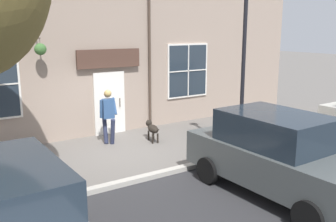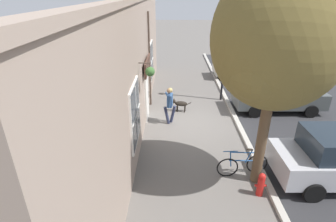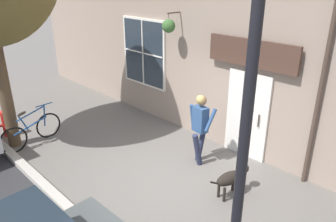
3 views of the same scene
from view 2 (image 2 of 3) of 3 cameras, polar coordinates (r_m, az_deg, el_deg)
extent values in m
plane|color=#66605B|center=(12.03, 5.59, -2.73)|extent=(90.00, 90.00, 0.00)
cube|color=#B2ADA3|center=(12.33, 14.92, -2.48)|extent=(0.20, 28.00, 0.12)
cube|color=gray|center=(11.11, -6.17, 9.27)|extent=(0.30, 18.00, 5.18)
cube|color=white|center=(12.15, -4.72, 3.05)|extent=(0.10, 1.10, 2.10)
cube|color=#232D38|center=(12.16, -4.57, 2.83)|extent=(0.03, 0.90, 1.90)
cylinder|color=#47382D|center=(12.46, -4.16, 3.65)|extent=(0.03, 0.03, 0.30)
cube|color=#4C3328|center=(11.67, -4.49, 9.90)|extent=(0.08, 2.20, 0.60)
cylinder|color=#47382D|center=(13.23, -4.03, 10.73)|extent=(0.09, 0.09, 4.66)
cylinder|color=#47382D|center=(9.31, -5.11, 10.37)|extent=(0.44, 0.04, 0.04)
cylinder|color=#47382D|center=(9.34, -3.96, 9.32)|extent=(0.01, 0.01, 0.34)
cone|color=#2D2823|center=(9.40, -3.92, 8.03)|extent=(0.32, 0.32, 0.18)
sphere|color=#3D6B33|center=(9.38, -3.93, 8.55)|extent=(0.34, 0.34, 0.34)
cube|color=white|center=(8.42, -7.23, -0.68)|extent=(0.08, 1.82, 2.02)
cube|color=#232D38|center=(8.41, -7.03, -0.68)|extent=(0.03, 1.70, 1.90)
cube|color=white|center=(8.41, -6.90, -0.68)|extent=(0.04, 0.04, 1.90)
cube|color=white|center=(8.41, -6.90, -0.68)|extent=(0.04, 1.70, 0.04)
cube|color=white|center=(14.96, -3.69, 10.91)|extent=(0.08, 1.82, 2.02)
cube|color=#232D38|center=(14.95, -3.58, 10.91)|extent=(0.03, 1.70, 1.90)
cube|color=white|center=(14.95, -3.50, 10.91)|extent=(0.04, 0.04, 1.90)
cube|color=white|center=(14.95, -3.50, 10.91)|extent=(0.04, 1.70, 0.04)
cylinder|color=#282D47|center=(11.81, -0.26, -0.93)|extent=(0.31, 0.17, 0.83)
cylinder|color=#282D47|center=(11.91, 1.05, -0.69)|extent=(0.31, 0.17, 0.83)
cube|color=#2D4C7A|center=(11.57, 0.41, 2.35)|extent=(0.27, 0.37, 0.60)
sphere|color=#936B4C|center=(11.41, 0.31, 4.44)|extent=(0.23, 0.23, 0.23)
sphere|color=tan|center=(11.40, 0.46, 4.54)|extent=(0.21, 0.21, 0.21)
cylinder|color=#2D4C7A|center=(11.35, 0.42, 1.98)|extent=(0.17, 0.11, 0.57)
cylinder|color=#2D4C7A|center=(11.78, 0.11, 2.98)|extent=(0.34, 0.13, 0.52)
ellipsoid|color=black|center=(13.01, 2.88, 1.61)|extent=(0.68, 0.39, 0.25)
cylinder|color=black|center=(13.07, 1.96, 0.48)|extent=(0.06, 0.06, 0.31)
cylinder|color=black|center=(13.22, 2.08, 0.76)|extent=(0.06, 0.06, 0.31)
cylinder|color=black|center=(13.02, 3.63, 0.33)|extent=(0.06, 0.06, 0.31)
cylinder|color=black|center=(13.16, 3.74, 0.62)|extent=(0.06, 0.06, 0.31)
sphere|color=black|center=(13.03, 1.23, 2.13)|extent=(0.21, 0.21, 0.21)
cone|color=black|center=(13.06, 0.75, 2.09)|extent=(0.12, 0.11, 0.09)
cone|color=black|center=(12.95, 1.23, 2.43)|extent=(0.06, 0.06, 0.07)
cone|color=black|center=(13.04, 1.31, 2.60)|extent=(0.06, 0.06, 0.07)
cylinder|color=black|center=(12.94, 4.64, 1.66)|extent=(0.21, 0.07, 0.14)
cylinder|color=brown|center=(8.26, 19.87, -5.11)|extent=(0.31, 0.31, 3.27)
ellipsoid|color=brown|center=(7.34, 23.16, 14.57)|extent=(3.47, 3.13, 3.82)
sphere|color=brown|center=(6.93, 19.84, 9.39)|extent=(1.91, 1.91, 1.91)
torus|color=black|center=(8.87, 12.80, -11.92)|extent=(0.71, 0.09, 0.70)
torus|color=black|center=(9.30, 18.80, -10.83)|extent=(0.71, 0.09, 0.70)
cylinder|color=#1E4C8C|center=(8.96, 16.03, -10.34)|extent=(0.97, 0.25, 0.19)
cylinder|color=#1E4C8C|center=(8.96, 17.19, -9.42)|extent=(0.23, 0.08, 0.47)
cylinder|color=#1E4C8C|center=(8.77, 15.98, -8.68)|extent=(0.82, 0.21, 0.16)
cylinder|color=#1E4C8C|center=(8.72, 13.48, -10.15)|extent=(0.11, 0.06, 0.58)
cylinder|color=#1E4C8C|center=(8.54, 13.46, -8.53)|extent=(0.46, 0.05, 0.03)
ellipsoid|color=black|center=(8.82, 17.40, -8.02)|extent=(0.26, 0.15, 0.10)
cylinder|color=black|center=(10.08, 24.66, -9.05)|extent=(0.62, 0.19, 0.62)
cylinder|color=black|center=(8.84, 29.18, -15.26)|extent=(0.62, 0.19, 0.62)
cube|color=#474C4C|center=(14.16, 22.74, 2.81)|extent=(4.33, 1.84, 0.76)
cube|color=#1E2833|center=(13.85, 22.41, 5.58)|extent=(2.27, 1.59, 0.68)
cylinder|color=black|center=(15.59, 25.89, 2.65)|extent=(0.62, 0.19, 0.62)
cylinder|color=black|center=(14.16, 28.73, -0.08)|extent=(0.62, 0.19, 0.62)
cylinder|color=black|center=(14.62, 16.45, 2.82)|extent=(0.62, 0.19, 0.62)
cylinder|color=black|center=(13.08, 18.45, -0.11)|extent=(0.62, 0.19, 0.62)
cube|color=beige|center=(19.02, 16.54, 9.07)|extent=(4.33, 1.84, 0.76)
cube|color=#1E2833|center=(18.78, 16.17, 11.20)|extent=(2.27, 1.59, 0.68)
cylinder|color=black|center=(20.33, 19.39, 8.56)|extent=(0.62, 0.19, 0.62)
cylinder|color=black|center=(18.75, 21.04, 7.00)|extent=(0.62, 0.19, 0.62)
cylinder|color=black|center=(19.61, 11.94, 8.87)|extent=(0.62, 0.19, 0.62)
cylinder|color=black|center=(17.96, 13.02, 7.29)|extent=(0.62, 0.19, 0.62)
cylinder|color=black|center=(14.17, 12.16, 11.01)|extent=(0.11, 0.11, 4.57)
sphere|color=beige|center=(13.81, 13.13, 20.96)|extent=(0.32, 0.32, 0.32)
cylinder|color=red|center=(8.45, 19.48, -15.20)|extent=(0.20, 0.20, 0.62)
sphere|color=red|center=(8.23, 19.84, -13.27)|extent=(0.20, 0.20, 0.20)
cylinder|color=red|center=(8.47, 20.30, -14.97)|extent=(0.10, 0.07, 0.07)
cylinder|color=red|center=(8.40, 18.71, -15.10)|extent=(0.10, 0.07, 0.07)
camera|label=1|loc=(12.07, 58.80, 2.91)|focal=40.00mm
camera|label=3|loc=(15.88, 20.91, 18.32)|focal=35.00mm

